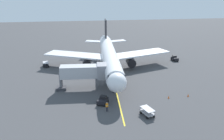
# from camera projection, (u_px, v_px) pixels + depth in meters

# --- Properties ---
(ground_plane) EXTENTS (220.00, 220.00, 0.00)m
(ground_plane) POSITION_uv_depth(u_px,v_px,m) (115.00, 70.00, 59.69)
(ground_plane) COLOR #424244
(apron_lead_in_line) EXTENTS (3.18, 39.91, 0.01)m
(apron_lead_in_line) POSITION_uv_depth(u_px,v_px,m) (113.00, 79.00, 53.70)
(apron_lead_in_line) COLOR yellow
(apron_lead_in_line) RESTS_ON ground
(airplane) EXTENTS (34.71, 40.35, 11.50)m
(airplane) POSITION_uv_depth(u_px,v_px,m) (109.00, 56.00, 58.27)
(airplane) COLOR white
(airplane) RESTS_ON ground
(jet_bridge) EXTENTS (11.49, 3.66, 5.40)m
(jet_bridge) POSITION_uv_depth(u_px,v_px,m) (88.00, 72.00, 47.29)
(jet_bridge) COLOR #B7B7BC
(jet_bridge) RESTS_ON ground
(ground_crew_marshaller) EXTENTS (0.45, 0.35, 1.71)m
(ground_crew_marshaller) POSITION_uv_depth(u_px,v_px,m) (107.00, 107.00, 38.99)
(ground_crew_marshaller) COLOR #23232D
(ground_crew_marshaller) RESTS_ON ground
(baggage_cart_near_nose) EXTENTS (1.98, 2.82, 1.27)m
(baggage_cart_near_nose) POSITION_uv_depth(u_px,v_px,m) (46.00, 64.00, 62.45)
(baggage_cart_near_nose) COLOR black
(baggage_cart_near_nose) RESTS_ON ground
(tug_portside) EXTENTS (1.66, 2.37, 1.50)m
(tug_portside) POSITION_uv_depth(u_px,v_px,m) (175.00, 58.00, 67.99)
(tug_portside) COLOR black
(tug_portside) RESTS_ON ground
(tug_starboard_side) EXTENTS (2.41, 2.74, 1.50)m
(tug_starboard_side) POSITION_uv_depth(u_px,v_px,m) (103.00, 100.00, 41.66)
(tug_starboard_side) COLOR black
(tug_starboard_side) RESTS_ON ground
(baggage_cart_rear_apron) EXTENTS (2.17, 2.90, 1.27)m
(baggage_cart_rear_apron) POSITION_uv_depth(u_px,v_px,m) (147.00, 112.00, 37.77)
(baggage_cart_rear_apron) COLOR #9E9EA3
(baggage_cart_rear_apron) RESTS_ON ground
(safety_cone_nose_left) EXTENTS (0.32, 0.32, 0.55)m
(safety_cone_nose_left) POSITION_uv_depth(u_px,v_px,m) (169.00, 97.00, 43.96)
(safety_cone_nose_left) COLOR #F2590F
(safety_cone_nose_left) RESTS_ON ground
(safety_cone_nose_right) EXTENTS (0.32, 0.32, 0.55)m
(safety_cone_nose_right) POSITION_uv_depth(u_px,v_px,m) (188.00, 95.00, 44.74)
(safety_cone_nose_right) COLOR #F2590F
(safety_cone_nose_right) RESTS_ON ground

